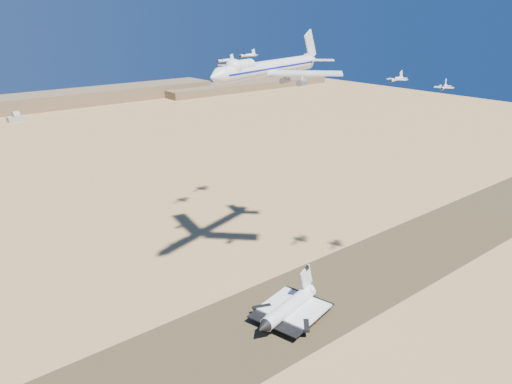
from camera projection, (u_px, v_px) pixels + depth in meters
ground at (254, 329)px, 194.62m from camera, size 1200.00×1200.00×0.00m
runway at (254, 329)px, 194.61m from camera, size 600.00×50.00×0.06m
ridgeline at (26, 106)px, 614.42m from camera, size 960.00×90.00×18.00m
shuttle at (289, 308)px, 198.85m from camera, size 38.51×29.27×18.92m
carrier_747 at (266, 69)px, 207.77m from camera, size 80.98×60.38×20.27m
crew_a at (318, 319)px, 199.08m from camera, size 0.54×0.70×1.71m
crew_b at (316, 322)px, 197.34m from camera, size 0.91×0.98×1.76m
crew_c at (312, 320)px, 198.50m from camera, size 1.03×1.17×1.79m
chase_jet_a at (396, 79)px, 199.65m from camera, size 14.55×8.40×3.69m
chase_jet_b at (444, 87)px, 196.38m from camera, size 13.26×7.92×3.43m
chase_jet_c at (225, 60)px, 255.03m from camera, size 14.43×8.23×3.64m
chase_jet_d at (247, 55)px, 275.79m from camera, size 15.66×8.98×3.96m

